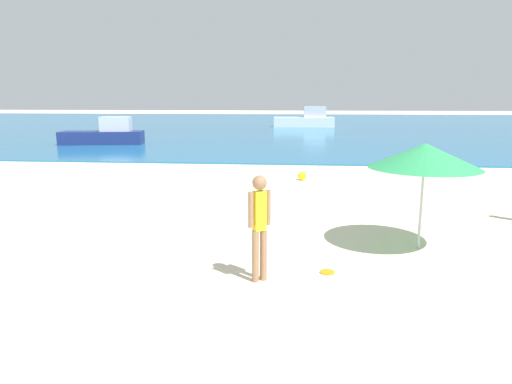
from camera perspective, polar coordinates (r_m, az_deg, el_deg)
water at (r=48.87m, az=4.35°, el=8.40°), size 160.00×60.00×0.06m
person_standing at (r=6.79m, az=0.43°, el=-3.74°), size 0.32×0.25×1.62m
frisbee at (r=7.46m, az=8.83°, el=-9.80°), size 0.23×0.23×0.03m
boat_near at (r=28.55m, az=-18.23°, el=6.78°), size 4.88×2.25×1.60m
boat_far at (r=43.87m, az=6.25°, el=8.90°), size 5.64×1.93×1.90m
beach_ball at (r=15.53m, az=5.74°, el=2.00°), size 0.29×0.29×0.29m
beach_umbrella at (r=8.67m, az=20.22°, el=4.23°), size 1.97×1.97×1.94m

